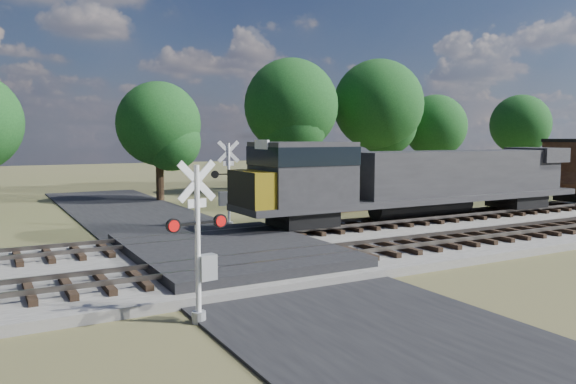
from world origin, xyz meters
TOP-DOWN VIEW (x-y plane):
  - ground at (0.00, 0.00)m, footprint 160.00×160.00m
  - ballast_bed at (10.00, 0.50)m, footprint 140.00×10.00m
  - road at (0.00, 0.00)m, footprint 7.00×60.00m
  - crossing_panel at (0.00, 0.50)m, footprint 7.00×9.00m
  - track_near at (3.12, -2.00)m, footprint 140.00×2.60m
  - track_far at (3.12, 3.00)m, footprint 140.00×2.60m
  - crossing_signal_near at (-3.34, -5.65)m, footprint 1.64×0.39m
  - crossing_signal_far at (2.88, 7.49)m, footprint 1.78×0.47m
  - equipment_shed at (12.68, 11.78)m, footprint 5.05×5.05m
  - treeline at (4.19, 21.80)m, footprint 83.54×10.94m

SIDE VIEW (x-z plane):
  - ground at x=0.00m, z-range 0.00..0.00m
  - road at x=0.00m, z-range 0.00..0.08m
  - ballast_bed at x=10.00m, z-range 0.00..0.30m
  - crossing_panel at x=0.00m, z-range 0.01..0.62m
  - track_near at x=3.12m, z-range 0.25..0.58m
  - track_far at x=3.12m, z-range 0.25..0.58m
  - crossing_signal_near at x=-3.34m, z-range -0.34..3.73m
  - equipment_shed at x=12.68m, z-range 0.02..3.47m
  - crossing_signal_far at x=2.88m, z-range -0.37..4.08m
  - treeline at x=4.19m, z-range 0.84..12.74m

